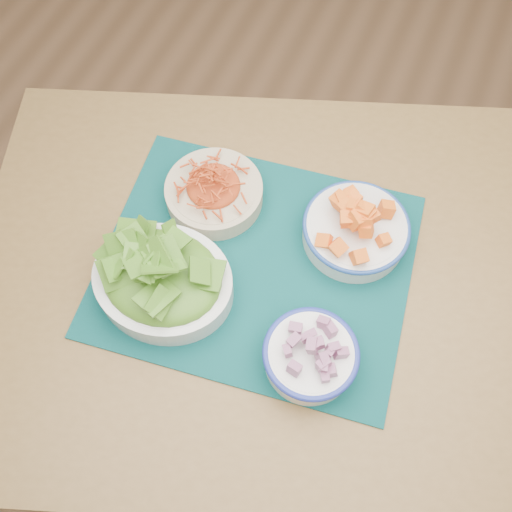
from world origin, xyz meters
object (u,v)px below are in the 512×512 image
Objects in this scene: table at (306,296)px; carrot_bowl at (214,189)px; squash_bowl at (357,226)px; placemat at (256,264)px; onion_bowl at (311,355)px; lettuce_bowl at (162,277)px.

carrot_bowl is (-0.22, 0.08, 0.13)m from table.
squash_bowl is (0.05, 0.10, 0.14)m from table.
table is at bearing 3.67° from placemat.
onion_bowl is (0.05, -0.15, 0.14)m from table.
table is 2.62× the size of placemat.
onion_bowl is (0.28, -0.23, 0.00)m from carrot_bowl.
table is 0.30m from lettuce_bowl.
lettuce_bowl is 0.28m from onion_bowl.
placemat is 2.86× the size of carrot_bowl.
onion_bowl is (0.28, -0.02, -0.01)m from lettuce_bowl.
onion_bowl is (0.15, -0.13, 0.04)m from placemat.
carrot_bowl is at bearing 140.57° from onion_bowl.
onion_bowl is at bearing -90.15° from table.
table is 7.97× the size of onion_bowl.
squash_bowl is 0.35m from lettuce_bowl.
placemat is 2.22× the size of squash_bowl.
carrot_bowl is 0.75× the size of lettuce_bowl.
lettuce_bowl is (-0.00, -0.20, 0.02)m from carrot_bowl.
onion_bowl reaches higher than table.
placemat is at bearing -140.54° from squash_bowl.
lettuce_bowl is at bearing 175.00° from onion_bowl.
placemat is 0.16m from carrot_bowl.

